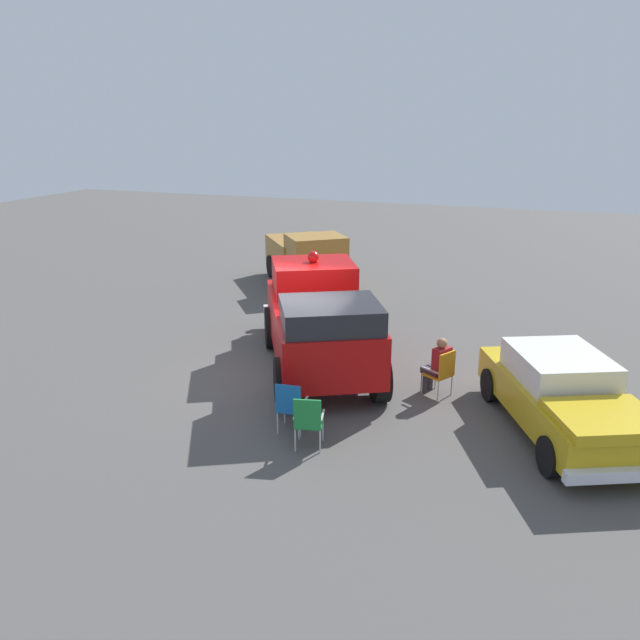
{
  "coord_description": "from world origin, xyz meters",
  "views": [
    {
      "loc": [
        12.23,
        5.2,
        5.66
      ],
      "look_at": [
        -0.59,
        0.57,
        1.24
      ],
      "focal_mm": 35.53,
      "sensor_mm": 36.0,
      "label": 1
    }
  ],
  "objects_px": {
    "vintage_fire_truck": "(319,319)",
    "lawn_chair_near_truck": "(442,370)",
    "spectator_seated": "(438,364)",
    "lawn_chair_spare": "(308,419)",
    "classic_hot_rod": "(564,396)",
    "lawn_chair_by_car": "(290,404)",
    "parked_pickup": "(308,258)",
    "traffic_cone": "(504,352)"
  },
  "relations": [
    {
      "from": "lawn_chair_near_truck",
      "to": "lawn_chair_spare",
      "type": "relative_size",
      "value": 1.0
    },
    {
      "from": "vintage_fire_truck",
      "to": "spectator_seated",
      "type": "xyz_separation_m",
      "value": [
        0.59,
        2.87,
        -0.5
      ]
    },
    {
      "from": "lawn_chair_near_truck",
      "to": "lawn_chair_by_car",
      "type": "xyz_separation_m",
      "value": [
        2.58,
        -2.37,
        0.0
      ]
    },
    {
      "from": "parked_pickup",
      "to": "lawn_chair_near_truck",
      "type": "xyz_separation_m",
      "value": [
        7.61,
        5.9,
        -0.4
      ]
    },
    {
      "from": "lawn_chair_near_truck",
      "to": "classic_hot_rod",
      "type": "bearing_deg",
      "value": 70.6
    },
    {
      "from": "vintage_fire_truck",
      "to": "lawn_chair_near_truck",
      "type": "xyz_separation_m",
      "value": [
        0.66,
        2.98,
        -0.61
      ]
    },
    {
      "from": "vintage_fire_truck",
      "to": "lawn_chair_spare",
      "type": "relative_size",
      "value": 6.15
    },
    {
      "from": "classic_hot_rod",
      "to": "spectator_seated",
      "type": "distance_m",
      "value": 2.64
    },
    {
      "from": "parked_pickup",
      "to": "classic_hot_rod",
      "type": "bearing_deg",
      "value": 44.4
    },
    {
      "from": "classic_hot_rod",
      "to": "lawn_chair_by_car",
      "type": "relative_size",
      "value": 4.64
    },
    {
      "from": "vintage_fire_truck",
      "to": "spectator_seated",
      "type": "relative_size",
      "value": 4.87
    },
    {
      "from": "lawn_chair_near_truck",
      "to": "lawn_chair_spare",
      "type": "bearing_deg",
      "value": -31.17
    },
    {
      "from": "vintage_fire_truck",
      "to": "traffic_cone",
      "type": "relative_size",
      "value": 9.89
    },
    {
      "from": "lawn_chair_near_truck",
      "to": "spectator_seated",
      "type": "xyz_separation_m",
      "value": [
        -0.07,
        -0.11,
        0.11
      ]
    },
    {
      "from": "spectator_seated",
      "to": "traffic_cone",
      "type": "distance_m",
      "value": 2.61
    },
    {
      "from": "lawn_chair_spare",
      "to": "lawn_chair_near_truck",
      "type": "bearing_deg",
      "value": 148.83
    },
    {
      "from": "vintage_fire_truck",
      "to": "lawn_chair_spare",
      "type": "height_order",
      "value": "vintage_fire_truck"
    },
    {
      "from": "classic_hot_rod",
      "to": "traffic_cone",
      "type": "xyz_separation_m",
      "value": [
        -3.18,
        -1.27,
        -0.44
      ]
    },
    {
      "from": "classic_hot_rod",
      "to": "lawn_chair_by_car",
      "type": "xyz_separation_m",
      "value": [
        1.75,
        -4.74,
        -0.16
      ]
    },
    {
      "from": "classic_hot_rod",
      "to": "lawn_chair_near_truck",
      "type": "bearing_deg",
      "value": -109.4
    },
    {
      "from": "lawn_chair_near_truck",
      "to": "spectator_seated",
      "type": "bearing_deg",
      "value": -121.19
    },
    {
      "from": "classic_hot_rod",
      "to": "spectator_seated",
      "type": "relative_size",
      "value": 3.67
    },
    {
      "from": "classic_hot_rod",
      "to": "parked_pickup",
      "type": "xyz_separation_m",
      "value": [
        -8.45,
        -8.27,
        0.24
      ]
    },
    {
      "from": "parked_pickup",
      "to": "spectator_seated",
      "type": "bearing_deg",
      "value": 37.5
    },
    {
      "from": "lawn_chair_spare",
      "to": "traffic_cone",
      "type": "height_order",
      "value": "lawn_chair_spare"
    },
    {
      "from": "lawn_chair_by_car",
      "to": "traffic_cone",
      "type": "xyz_separation_m",
      "value": [
        -4.93,
        3.46,
        -0.28
      ]
    },
    {
      "from": "traffic_cone",
      "to": "vintage_fire_truck",
      "type": "bearing_deg",
      "value": -67.5
    },
    {
      "from": "spectator_seated",
      "to": "traffic_cone",
      "type": "xyz_separation_m",
      "value": [
        -2.28,
        1.21,
        -0.39
      ]
    },
    {
      "from": "spectator_seated",
      "to": "vintage_fire_truck",
      "type": "bearing_deg",
      "value": -101.59
    },
    {
      "from": "lawn_chair_near_truck",
      "to": "lawn_chair_spare",
      "type": "height_order",
      "value": "same"
    },
    {
      "from": "vintage_fire_truck",
      "to": "lawn_chair_near_truck",
      "type": "bearing_deg",
      "value": 77.58
    },
    {
      "from": "classic_hot_rod",
      "to": "lawn_chair_by_car",
      "type": "height_order",
      "value": "classic_hot_rod"
    },
    {
      "from": "lawn_chair_near_truck",
      "to": "vintage_fire_truck",
      "type": "bearing_deg",
      "value": -102.42
    },
    {
      "from": "lawn_chair_near_truck",
      "to": "lawn_chair_spare",
      "type": "distance_m",
      "value": 3.55
    },
    {
      "from": "spectator_seated",
      "to": "traffic_cone",
      "type": "height_order",
      "value": "spectator_seated"
    },
    {
      "from": "parked_pickup",
      "to": "vintage_fire_truck",
      "type": "bearing_deg",
      "value": 22.75
    },
    {
      "from": "spectator_seated",
      "to": "lawn_chair_near_truck",
      "type": "bearing_deg",
      "value": 58.81
    },
    {
      "from": "classic_hot_rod",
      "to": "parked_pickup",
      "type": "relative_size",
      "value": 0.97
    },
    {
      "from": "lawn_chair_by_car",
      "to": "lawn_chair_near_truck",
      "type": "bearing_deg",
      "value": 137.5
    },
    {
      "from": "vintage_fire_truck",
      "to": "lawn_chair_spare",
      "type": "distance_m",
      "value": 3.91
    },
    {
      "from": "lawn_chair_spare",
      "to": "traffic_cone",
      "type": "distance_m",
      "value": 6.14
    },
    {
      "from": "lawn_chair_by_car",
      "to": "classic_hot_rod",
      "type": "bearing_deg",
      "value": 110.23
    }
  ]
}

